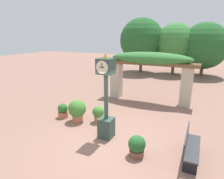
# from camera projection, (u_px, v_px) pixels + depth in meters

# --- Properties ---
(ground_plane) EXTENTS (60.00, 60.00, 0.00)m
(ground_plane) POSITION_uv_depth(u_px,v_px,m) (112.00, 141.00, 7.14)
(ground_plane) COLOR #8E6656
(pedestal_clock) EXTENTS (0.53, 0.58, 3.10)m
(pedestal_clock) POSITION_uv_depth(u_px,v_px,m) (106.00, 100.00, 7.05)
(pedestal_clock) COLOR #2D473D
(pedestal_clock) RESTS_ON ground
(pergola) EXTENTS (5.16, 1.18, 2.77)m
(pergola) POSITION_uv_depth(u_px,v_px,m) (150.00, 65.00, 10.94)
(pergola) COLOR #BCB299
(pergola) RESTS_ON ground
(potted_plant_near_left) EXTENTS (0.77, 0.77, 0.98)m
(potted_plant_near_left) POSITION_uv_depth(u_px,v_px,m) (77.00, 110.00, 8.61)
(potted_plant_near_left) COLOR #B26B4C
(potted_plant_near_left) RESTS_ON ground
(potted_plant_near_right) EXTENTS (0.55, 0.55, 0.68)m
(potted_plant_near_right) POSITION_uv_depth(u_px,v_px,m) (137.00, 146.00, 6.18)
(potted_plant_near_right) COLOR brown
(potted_plant_near_right) RESTS_ON ground
(potted_plant_far_left) EXTENTS (0.45, 0.45, 0.67)m
(potted_plant_far_left) POSITION_uv_depth(u_px,v_px,m) (63.00, 111.00, 9.10)
(potted_plant_far_left) COLOR #B26B4C
(potted_plant_far_left) RESTS_ON ground
(potted_plant_far_right) EXTENTS (0.50, 0.50, 0.72)m
(potted_plant_far_right) POSITION_uv_depth(u_px,v_px,m) (98.00, 113.00, 8.58)
(potted_plant_far_right) COLOR #B26B4C
(potted_plant_far_right) RESTS_ON ground
(park_bench) EXTENTS (0.42, 1.64, 0.89)m
(park_bench) POSITION_uv_depth(u_px,v_px,m) (190.00, 146.00, 5.99)
(park_bench) COLOR #38383D
(park_bench) RESTS_ON ground
(tree_line) EXTENTS (9.73, 4.75, 5.25)m
(tree_line) POSITION_uv_depth(u_px,v_px,m) (171.00, 43.00, 18.45)
(tree_line) COLOR brown
(tree_line) RESTS_ON ground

